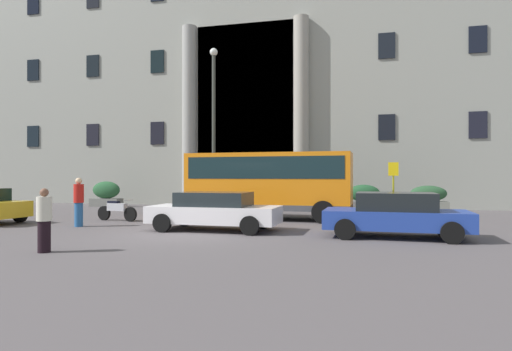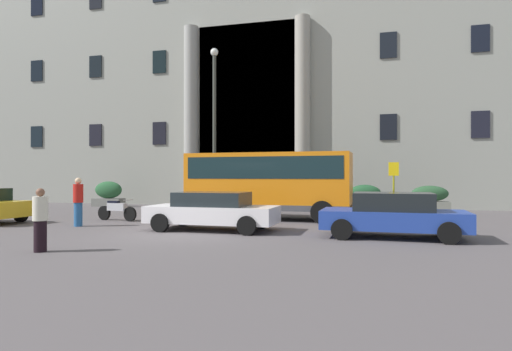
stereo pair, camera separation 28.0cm
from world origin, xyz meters
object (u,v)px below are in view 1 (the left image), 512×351
object	(u,v)px
hedge_planter_entrance_left	(267,197)
parked_sedan_far	(214,210)
orange_minibus	(269,180)
bus_stop_sign	(393,183)
motorcycle_far_end	(116,210)
pedestrian_man_crossing	(79,202)
pedestrian_woman_with_bag	(44,220)
hedge_planter_west	(364,199)
lamppost_plaza_centre	(214,118)
parked_compact_extra	(395,214)
hedge_planter_far_east	(428,200)
hedge_planter_entrance_right	(106,194)

from	to	relation	value
hedge_planter_entrance_left	parked_sedan_far	xyz separation A→B (m)	(0.09, -8.86, -0.07)
orange_minibus	parked_sedan_far	xyz separation A→B (m)	(-1.02, -4.25, -1.01)
hedge_planter_entrance_left	parked_sedan_far	world-z (taller)	hedge_planter_entrance_left
bus_stop_sign	motorcycle_far_end	bearing A→B (deg)	-160.54
pedestrian_man_crossing	pedestrian_woman_with_bag	bearing A→B (deg)	-34.53
orange_minibus	pedestrian_woman_with_bag	xyz separation A→B (m)	(-3.65, -9.29, -0.91)
hedge_planter_west	pedestrian_man_crossing	distance (m)	14.01
orange_minibus	hedge_planter_west	bearing A→B (deg)	53.53
orange_minibus	bus_stop_sign	world-z (taller)	orange_minibus
hedge_planter_entrance_left	pedestrian_man_crossing	size ratio (longest dim) A/B	1.05
bus_stop_sign	pedestrian_woman_with_bag	bearing A→B (deg)	-128.81
pedestrian_man_crossing	lamppost_plaza_centre	size ratio (longest dim) A/B	0.21
parked_compact_extra	lamppost_plaza_centre	size ratio (longest dim) A/B	0.51
orange_minibus	motorcycle_far_end	bearing A→B (deg)	-158.60
hedge_planter_far_east	pedestrian_man_crossing	xyz separation A→B (m)	(-13.42, -9.12, 0.25)
bus_stop_sign	lamppost_plaza_centre	size ratio (longest dim) A/B	0.29
bus_stop_sign	pedestrian_man_crossing	bearing A→B (deg)	-151.81
bus_stop_sign	parked_compact_extra	distance (m)	6.40
bus_stop_sign	motorcycle_far_end	size ratio (longest dim) A/B	1.25
parked_sedan_far	motorcycle_far_end	world-z (taller)	parked_sedan_far
hedge_planter_entrance_right	lamppost_plaza_centre	distance (m)	9.11
bus_stop_sign	motorcycle_far_end	distance (m)	12.07
pedestrian_woman_with_bag	lamppost_plaza_centre	world-z (taller)	lamppost_plaza_centre
hedge_planter_entrance_right	lamppost_plaza_centre	xyz separation A→B (m)	(7.78, -2.29, 4.15)
orange_minibus	hedge_planter_west	size ratio (longest dim) A/B	4.10
hedge_planter_west	lamppost_plaza_centre	world-z (taller)	lamppost_plaza_centre
parked_sedan_far	motorcycle_far_end	xyz separation A→B (m)	(-5.05, 2.05, -0.23)
pedestrian_woman_with_bag	lamppost_plaza_centre	distance (m)	12.91
orange_minibus	parked_compact_extra	world-z (taller)	orange_minibus
orange_minibus	lamppost_plaza_centre	world-z (taller)	lamppost_plaza_centre
hedge_planter_west	parked_compact_extra	world-z (taller)	hedge_planter_west
parked_sedan_far	hedge_planter_entrance_left	bearing A→B (deg)	91.60
hedge_planter_far_east	parked_sedan_far	world-z (taller)	hedge_planter_far_east
parked_sedan_far	parked_compact_extra	bearing A→B (deg)	-1.69
bus_stop_sign	hedge_planter_entrance_left	bearing A→B (deg)	156.31
orange_minibus	parked_compact_extra	xyz separation A→B (m)	(4.90, -4.53, -0.99)
parked_compact_extra	pedestrian_woman_with_bag	xyz separation A→B (m)	(-8.56, -4.76, 0.08)
bus_stop_sign	hedge_planter_entrance_right	distance (m)	16.99
hedge_planter_far_east	hedge_planter_entrance_left	distance (m)	8.26
parked_sedan_far	pedestrian_man_crossing	bearing A→B (deg)	-177.56
hedge_planter_entrance_right	pedestrian_woman_with_bag	bearing A→B (deg)	-62.07
hedge_planter_west	motorcycle_far_end	xyz separation A→B (m)	(-10.07, -7.34, -0.23)
hedge_planter_entrance_left	parked_compact_extra	world-z (taller)	hedge_planter_entrance_left
hedge_planter_entrance_left	pedestrian_woman_with_bag	size ratio (longest dim) A/B	1.20
orange_minibus	lamppost_plaza_centre	distance (m)	5.63
bus_stop_sign	hedge_planter_west	bearing A→B (deg)	110.85
hedge_planter_entrance_right	parked_compact_extra	xyz separation A→B (m)	(16.26, -9.76, -0.05)
hedge_planter_west	orange_minibus	bearing A→B (deg)	-127.93
bus_stop_sign	hedge_planter_entrance_right	size ratio (longest dim) A/B	1.31
hedge_planter_entrance_right	pedestrian_woman_with_bag	world-z (taller)	pedestrian_woman_with_bag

